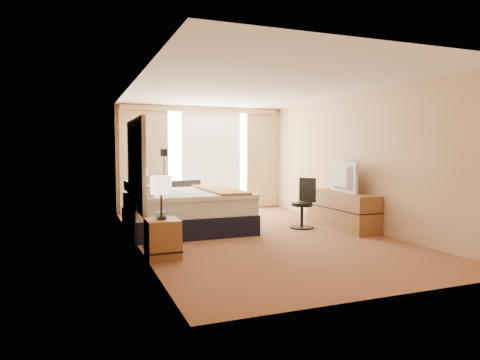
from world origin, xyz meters
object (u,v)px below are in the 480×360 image
object	(u,v)px
bed	(186,210)
floor_lamp	(164,169)
nightstand_left	(163,238)
lamp_right	(139,175)
nightstand_right	(138,214)
media_dresser	(342,210)
desk_chair	(304,206)
television	(339,177)
lamp_left	(161,186)
loveseat	(184,204)

from	to	relation	value
bed	floor_lamp	world-z (taller)	floor_lamp
nightstand_left	lamp_right	distance (m)	2.67
nightstand_right	media_dresser	bearing A→B (deg)	-21.40
desk_chair	television	distance (m)	0.88
lamp_right	television	size ratio (longest dim) A/B	0.60
nightstand_left	lamp_left	world-z (taller)	lamp_left
loveseat	lamp_right	distance (m)	1.89
nightstand_right	lamp_right	bearing A→B (deg)	53.74
nightstand_right	bed	size ratio (longest dim) A/B	0.25
nightstand_right	television	bearing A→B (deg)	-21.31
lamp_left	television	bearing A→B (deg)	17.13
media_dresser	desk_chair	size ratio (longest dim) A/B	1.84
floor_lamp	television	bearing A→B (deg)	-39.77
lamp_right	television	bearing A→B (deg)	-22.35
bed	loveseat	bearing A→B (deg)	77.28
nightstand_left	loveseat	bearing A→B (deg)	71.97
bed	nightstand_right	bearing A→B (deg)	143.42
lamp_left	lamp_right	world-z (taller)	lamp_right
media_dresser	lamp_left	bearing A→B (deg)	-163.45
media_dresser	television	distance (m)	0.65
media_dresser	bed	bearing A→B (deg)	163.62
media_dresser	floor_lamp	bearing A→B (deg)	140.41
nightstand_right	media_dresser	size ratio (longest dim) A/B	0.31
loveseat	television	xyz separation A→B (m)	(2.41, -2.73, 0.73)
nightstand_left	lamp_right	xyz separation A→B (m)	(0.04, 2.56, 0.75)
loveseat	desk_chair	xyz separation A→B (m)	(1.79, -2.45, 0.17)
media_dresser	nightstand_left	bearing A→B (deg)	-164.16
nightstand_right	television	world-z (taller)	television
nightstand_right	lamp_right	xyz separation A→B (m)	(0.04, 0.06, 0.75)
nightstand_left	media_dresser	bearing A→B (deg)	15.84
floor_lamp	desk_chair	bearing A→B (deg)	-43.14
nightstand_right	desk_chair	distance (m)	3.24
bed	television	bearing A→B (deg)	-16.17
desk_chair	bed	bearing A→B (deg)	142.91
media_dresser	nightstand_right	bearing A→B (deg)	158.60
floor_lamp	lamp_left	size ratio (longest dim) A/B	2.52
bed	lamp_left	distance (m)	2.22
media_dresser	television	world-z (taller)	television
loveseat	television	world-z (taller)	television
floor_lamp	desk_chair	world-z (taller)	floor_lamp
loveseat	desk_chair	world-z (taller)	desk_chair
media_dresser	desk_chair	distance (m)	0.74
media_dresser	lamp_left	size ratio (longest dim) A/B	2.94
loveseat	floor_lamp	xyz separation A→B (m)	(-0.52, -0.29, 0.83)
television	bed	bearing A→B (deg)	82.48
floor_lamp	lamp_right	world-z (taller)	floor_lamp
media_dresser	loveseat	distance (m)	3.69
nightstand_left	bed	distance (m)	2.07
nightstand_left	loveseat	size ratio (longest dim) A/B	0.39
loveseat	lamp_right	size ratio (longest dim) A/B	2.31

